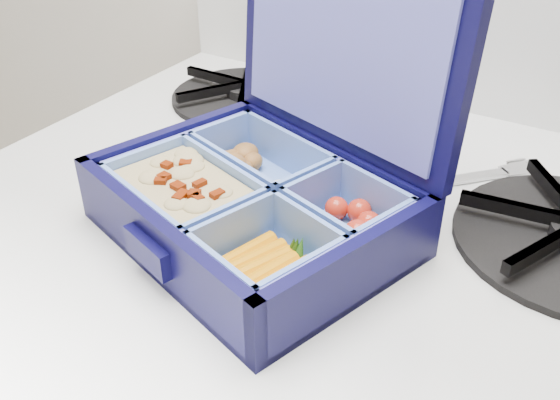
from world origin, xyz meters
The scene contains 3 objects.
bento_box centered at (-0.53, 1.60, 0.96)m, with size 0.23×0.18×0.06m, color black, non-canonical shape.
burner_grate_rear centered at (-0.68, 1.82, 0.95)m, with size 0.17×0.17×0.02m, color black.
fork centered at (-0.42, 1.75, 0.94)m, with size 0.02×0.17×0.01m, color #BABABA, non-canonical shape.
Camera 1 is at (-0.30, 1.26, 1.24)m, focal length 40.00 mm.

